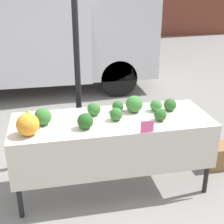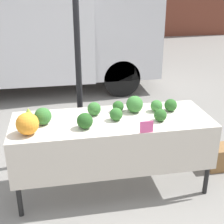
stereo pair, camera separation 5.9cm
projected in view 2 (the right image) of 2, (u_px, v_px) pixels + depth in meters
ground_plane at (112, 185)px, 3.55m from camera, size 40.00×40.00×0.00m
tent_pole at (78, 65)px, 3.64m from camera, size 0.07×0.07×2.47m
parked_truck at (18, 19)px, 6.14m from camera, size 5.13×1.88×2.76m
market_table at (113, 131)px, 3.21m from camera, size 2.06×0.75×0.83m
orange_cauliflower at (27, 124)px, 2.87m from camera, size 0.21×0.21×0.21m
romanesco_head at (29, 114)px, 3.20m from camera, size 0.15×0.15×0.12m
broccoli_head_0 at (85, 121)px, 3.00m from camera, size 0.16×0.16×0.16m
broccoli_head_1 at (160, 115)px, 3.16m from camera, size 0.13×0.13×0.13m
broccoli_head_2 at (116, 114)px, 3.17m from camera, size 0.13×0.13×0.13m
broccoli_head_3 at (94, 109)px, 3.30m from camera, size 0.14×0.14×0.14m
broccoli_head_4 at (43, 116)px, 3.08m from camera, size 0.17×0.17×0.17m
broccoli_head_5 at (118, 106)px, 3.38m from camera, size 0.12×0.12×0.12m
broccoli_head_6 at (171, 105)px, 3.40m from camera, size 0.14×0.14×0.14m
broccoli_head_7 at (156, 106)px, 3.39m from camera, size 0.13×0.13×0.13m
broccoli_head_8 at (135, 104)px, 3.37m from camera, size 0.18×0.18×0.18m
price_sign at (147, 127)px, 2.92m from camera, size 0.13×0.01×0.12m
produce_crate at (221, 157)px, 3.85m from camera, size 0.38×0.26×0.29m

